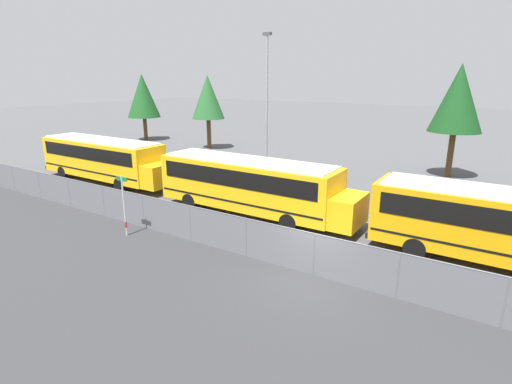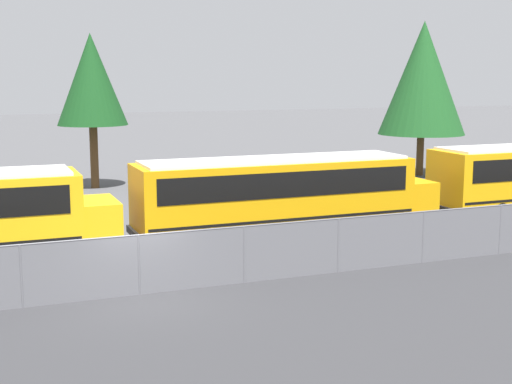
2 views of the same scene
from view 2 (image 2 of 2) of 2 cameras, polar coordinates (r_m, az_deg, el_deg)
The scene contains 6 objects.
ground_plane at distance 20.37m, azimuth -9.28°, elevation -8.10°, with size 200.00×200.00×0.00m, color #4C4C4F.
road_strip at distance 14.92m, azimuth -4.13°, elevation -14.62°, with size 96.33×12.00×0.01m.
fence at distance 20.12m, azimuth -9.34°, elevation -5.71°, with size 62.40×0.07×1.73m.
school_bus_2 at distance 26.32m, azimuth 2.06°, elevation 0.04°, with size 11.72×2.62×3.07m.
tree_0 at distance 44.67m, azimuth 13.20°, elevation 8.85°, with size 5.22×5.22×9.31m.
tree_1 at distance 39.41m, azimuth -13.03°, elevation 8.72°, with size 3.75×3.75×8.30m.
Camera 2 is at (-4.05, -19.03, 6.04)m, focal length 50.00 mm.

